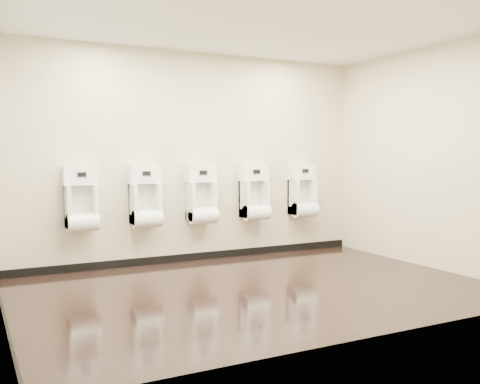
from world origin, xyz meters
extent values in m
cube|color=black|center=(0.00, 0.00, 0.00)|extent=(5.00, 3.50, 0.00)
cube|color=silver|center=(0.00, 0.00, 2.80)|extent=(5.00, 3.50, 0.00)
cube|color=beige|center=(0.00, 1.75, 1.40)|extent=(5.00, 0.02, 2.80)
cube|color=beige|center=(0.00, -1.75, 1.40)|extent=(5.00, 0.02, 2.80)
cube|color=beige|center=(2.50, 0.00, 1.40)|extent=(0.02, 3.50, 2.80)
cube|color=black|center=(0.00, 1.74, 0.05)|extent=(5.00, 0.02, 0.10)
cube|color=black|center=(-2.49, 0.00, 0.05)|extent=(0.02, 3.50, 0.10)
cube|color=white|center=(-1.51, 1.62, 0.81)|extent=(0.36, 0.26, 0.51)
cube|color=silver|center=(-1.51, 1.70, 0.85)|extent=(0.27, 0.01, 0.39)
cylinder|color=white|center=(-1.51, 1.55, 0.63)|extent=(0.36, 0.22, 0.22)
cube|color=white|center=(-1.51, 1.65, 1.18)|extent=(0.40, 0.19, 0.22)
cube|color=black|center=(-1.51, 1.55, 1.20)|extent=(0.10, 0.01, 0.06)
cube|color=silver|center=(-1.51, 1.56, 1.20)|extent=(0.12, 0.01, 0.08)
cylinder|color=silver|center=(-1.30, 1.65, 1.18)|extent=(0.01, 0.03, 0.03)
cube|color=white|center=(-0.72, 1.62, 0.81)|extent=(0.36, 0.26, 0.51)
cube|color=silver|center=(-0.72, 1.70, 0.85)|extent=(0.27, 0.01, 0.39)
cylinder|color=white|center=(-0.72, 1.55, 0.63)|extent=(0.36, 0.22, 0.22)
cube|color=white|center=(-0.72, 1.65, 1.18)|extent=(0.40, 0.19, 0.22)
cube|color=black|center=(-0.72, 1.55, 1.20)|extent=(0.10, 0.01, 0.06)
cube|color=silver|center=(-0.72, 1.56, 1.20)|extent=(0.12, 0.01, 0.08)
cylinder|color=silver|center=(-0.51, 1.65, 1.18)|extent=(0.01, 0.03, 0.03)
cube|color=white|center=(0.06, 1.62, 0.81)|extent=(0.36, 0.26, 0.51)
cube|color=silver|center=(0.06, 1.70, 0.85)|extent=(0.27, 0.01, 0.39)
cylinder|color=white|center=(0.06, 1.55, 0.63)|extent=(0.36, 0.22, 0.22)
cube|color=white|center=(0.06, 1.65, 1.18)|extent=(0.40, 0.19, 0.22)
cube|color=black|center=(0.06, 1.55, 1.20)|extent=(0.10, 0.01, 0.06)
cube|color=silver|center=(0.06, 1.56, 1.20)|extent=(0.12, 0.01, 0.08)
cylinder|color=silver|center=(0.26, 1.65, 1.18)|extent=(0.01, 0.03, 0.03)
cube|color=white|center=(0.86, 1.62, 0.81)|extent=(0.36, 0.26, 0.51)
cube|color=silver|center=(0.86, 1.70, 0.85)|extent=(0.27, 0.01, 0.39)
cylinder|color=white|center=(0.86, 1.55, 0.63)|extent=(0.36, 0.22, 0.22)
cube|color=white|center=(0.86, 1.65, 1.18)|extent=(0.40, 0.19, 0.22)
cube|color=black|center=(0.86, 1.55, 1.20)|extent=(0.10, 0.01, 0.06)
cube|color=silver|center=(0.86, 1.56, 1.20)|extent=(0.12, 0.01, 0.08)
cylinder|color=silver|center=(1.07, 1.65, 1.18)|extent=(0.01, 0.03, 0.03)
cube|color=white|center=(1.67, 1.62, 0.81)|extent=(0.36, 0.26, 0.51)
cube|color=silver|center=(1.67, 1.70, 0.85)|extent=(0.27, 0.01, 0.39)
cylinder|color=white|center=(1.67, 1.55, 0.63)|extent=(0.36, 0.22, 0.22)
cube|color=white|center=(1.67, 1.65, 1.18)|extent=(0.40, 0.19, 0.22)
cube|color=black|center=(1.67, 1.55, 1.20)|extent=(0.10, 0.01, 0.06)
cube|color=silver|center=(1.67, 1.56, 1.20)|extent=(0.12, 0.01, 0.08)
cylinder|color=silver|center=(1.88, 1.65, 1.18)|extent=(0.01, 0.03, 0.03)
camera|label=1|loc=(-2.74, -4.94, 1.44)|focal=40.00mm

